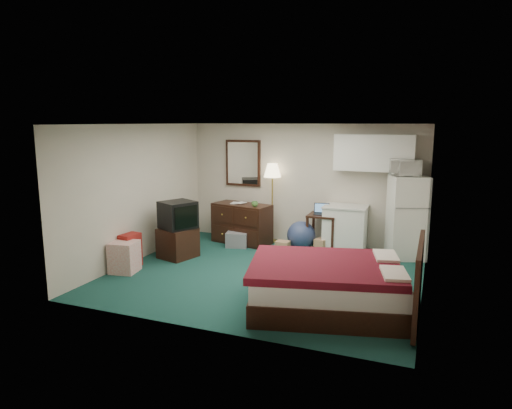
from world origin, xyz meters
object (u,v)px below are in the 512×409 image
at_px(kitchen_counter, 345,229).
at_px(fridge, 407,217).
at_px(floor_lamp, 272,203).
at_px(bed, 328,286).
at_px(suitcase, 130,250).
at_px(desk, 323,232).
at_px(tv_stand, 178,243).
at_px(dresser, 242,223).

bearing_deg(kitchen_counter, fridge, -2.58).
bearing_deg(floor_lamp, bed, -58.36).
bearing_deg(floor_lamp, suitcase, -124.21).
xyz_separation_m(desk, kitchen_counter, (0.43, 0.06, 0.08)).
bearing_deg(tv_stand, bed, -7.23).
height_order(dresser, suitcase, dresser).
distance_m(dresser, desk, 1.72).
relative_size(desk, bed, 0.36).
distance_m(dresser, fridge, 3.33).
bearing_deg(desk, fridge, 0.71).
height_order(floor_lamp, suitcase, floor_lamp).
bearing_deg(suitcase, kitchen_counter, 41.49).
relative_size(bed, tv_stand, 3.29).
xyz_separation_m(fridge, suitcase, (-4.48, -2.39, -0.48)).
bearing_deg(kitchen_counter, tv_stand, -151.65).
bearing_deg(fridge, kitchen_counter, 159.49).
xyz_separation_m(kitchen_counter, bed, (0.33, -2.97, -0.12)).
relative_size(kitchen_counter, tv_stand, 1.43).
xyz_separation_m(floor_lamp, kitchen_counter, (1.58, -0.14, -0.40)).
bearing_deg(floor_lamp, desk, -9.67).
bearing_deg(dresser, floor_lamp, 42.24).
distance_m(dresser, floor_lamp, 0.77).
distance_m(kitchen_counter, fridge, 1.21).
xyz_separation_m(dresser, bed, (2.47, -2.78, -0.10)).
bearing_deg(desk, floor_lamp, 170.11).
bearing_deg(tv_stand, suitcase, -104.42).
xyz_separation_m(fridge, bed, (-0.83, -2.94, -0.46)).
relative_size(fridge, suitcase, 2.60).
distance_m(tv_stand, suitcase, 0.94).
xyz_separation_m(dresser, desk, (1.71, 0.13, -0.06)).
xyz_separation_m(dresser, fridge, (3.30, 0.16, 0.36)).
bearing_deg(dresser, kitchen_counter, 16.97).
distance_m(dresser, bed, 3.72).
distance_m(dresser, kitchen_counter, 2.15).
xyz_separation_m(floor_lamp, desk, (1.15, -0.20, -0.48)).
height_order(dresser, floor_lamp, floor_lamp).
distance_m(fridge, suitcase, 5.11).
bearing_deg(fridge, desk, 161.90).
xyz_separation_m(tv_stand, suitcase, (-0.47, -0.81, 0.02)).
height_order(desk, kitchen_counter, kitchen_counter).
distance_m(bed, tv_stand, 3.46).
bearing_deg(suitcase, fridge, 33.51).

